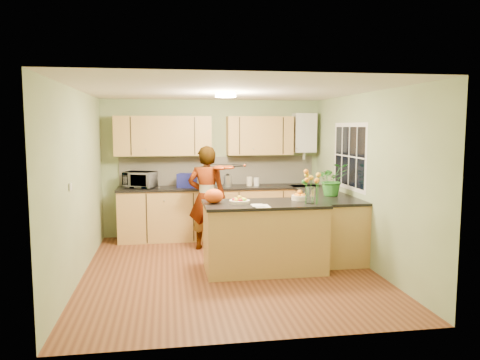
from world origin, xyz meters
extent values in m
plane|color=#5B2D1A|center=(0.00, 0.00, 0.00)|extent=(4.50, 4.50, 0.00)
cube|color=silver|center=(0.00, 0.00, 2.50)|extent=(4.00, 4.50, 0.02)
cube|color=gray|center=(0.00, 2.25, 1.25)|extent=(4.00, 0.02, 2.50)
cube|color=gray|center=(0.00, -2.25, 1.25)|extent=(4.00, 0.02, 2.50)
cube|color=gray|center=(-2.00, 0.00, 1.25)|extent=(0.02, 4.50, 2.50)
cube|color=gray|center=(2.00, 0.00, 1.25)|extent=(0.02, 4.50, 2.50)
cube|color=tan|center=(0.10, 1.95, 0.45)|extent=(3.60, 0.60, 0.90)
cube|color=black|center=(0.10, 1.94, 0.92)|extent=(3.64, 0.62, 0.04)
cube|color=tan|center=(1.70, 0.85, 0.45)|extent=(0.60, 2.20, 0.90)
cube|color=black|center=(1.69, 0.85, 0.92)|extent=(0.62, 2.24, 0.04)
cube|color=beige|center=(0.10, 2.23, 1.20)|extent=(3.60, 0.02, 0.52)
cube|color=tan|center=(-0.90, 2.08, 1.85)|extent=(1.70, 0.34, 0.70)
cube|color=tan|center=(0.85, 2.08, 1.85)|extent=(1.20, 0.34, 0.70)
cube|color=silver|center=(1.70, 2.09, 1.90)|extent=(0.40, 0.30, 0.72)
cylinder|color=silver|center=(1.70, 2.09, 1.50)|extent=(0.06, 0.06, 0.20)
cube|color=silver|center=(1.99, 0.60, 1.55)|extent=(0.01, 1.30, 1.05)
cube|color=black|center=(1.99, 0.60, 1.55)|extent=(0.01, 1.18, 0.92)
cube|color=silver|center=(-1.99, -0.60, 1.30)|extent=(0.02, 0.09, 0.09)
cylinder|color=#FFEABF|center=(0.00, 0.30, 2.46)|extent=(0.30, 0.30, 0.06)
cylinder|color=silver|center=(0.00, 0.30, 2.49)|extent=(0.10, 0.10, 0.02)
cube|color=tan|center=(0.49, -0.10, 0.46)|extent=(1.64, 0.82, 0.92)
cube|color=black|center=(0.49, -0.10, 0.94)|extent=(1.68, 0.86, 0.04)
cylinder|color=beige|center=(0.14, -0.10, 0.99)|extent=(0.29, 0.29, 0.04)
cylinder|color=beige|center=(1.04, 0.05, 1.00)|extent=(0.24, 0.24, 0.07)
cylinder|color=silver|center=(1.09, -0.28, 1.08)|extent=(0.12, 0.12, 0.23)
ellipsoid|color=#E64E13|center=(-0.21, -0.05, 1.06)|extent=(0.33, 0.31, 0.20)
cube|color=white|center=(0.39, -0.40, 0.97)|extent=(0.20, 0.27, 0.01)
imported|color=#E0AD89|center=(-0.21, 1.18, 0.86)|extent=(0.71, 0.56, 1.71)
imported|color=silver|center=(-1.32, 1.98, 1.08)|extent=(0.62, 0.53, 0.29)
cube|color=navy|center=(-0.50, 1.93, 1.06)|extent=(0.37, 0.32, 0.24)
cylinder|color=silver|center=(0.24, 1.96, 1.04)|extent=(0.14, 0.14, 0.20)
sphere|color=black|center=(0.24, 1.96, 1.17)|extent=(0.07, 0.07, 0.07)
cylinder|color=beige|center=(0.64, 1.98, 1.02)|extent=(0.14, 0.14, 0.16)
cylinder|color=silver|center=(0.76, 1.91, 1.02)|extent=(0.11, 0.11, 0.15)
imported|color=#2D7C29|center=(1.70, 0.54, 1.20)|extent=(0.47, 0.41, 0.51)
camera|label=1|loc=(-0.84, -6.37, 2.01)|focal=35.00mm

